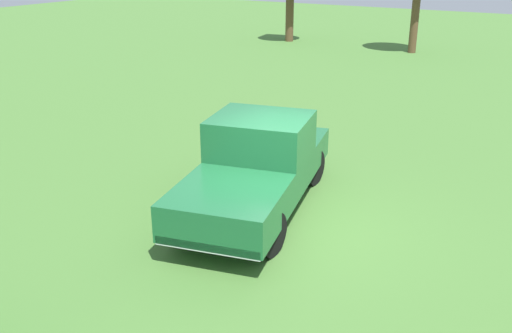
% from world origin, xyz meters
% --- Properties ---
extents(ground_plane, '(80.00, 80.00, 0.00)m').
position_xyz_m(ground_plane, '(0.00, 0.00, 0.00)').
color(ground_plane, '#477533').
extents(pickup_truck, '(5.28, 2.89, 1.81)m').
position_xyz_m(pickup_truck, '(0.31, 0.88, 0.93)').
color(pickup_truck, black).
rests_on(pickup_truck, ground_plane).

